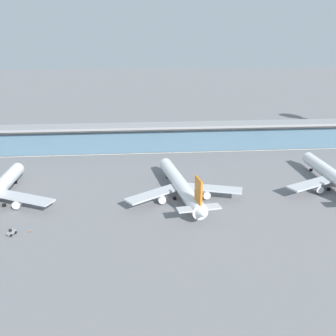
{
  "coord_description": "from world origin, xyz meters",
  "views": [
    {
      "loc": [
        -12.52,
        -127.86,
        59.08
      ],
      "look_at": [
        0.0,
        16.11,
        7.27
      ],
      "focal_mm": 39.55,
      "sensor_mm": 36.0,
      "label": 1
    }
  ],
  "objects_px": {
    "airliner_right_stand": "(335,178)",
    "safety_cone_bravo": "(30,231)",
    "service_truck_by_tail_grey": "(11,232)",
    "airliner_centre_stand": "(181,186)"
  },
  "relations": [
    {
      "from": "airliner_centre_stand",
      "to": "service_truck_by_tail_grey",
      "type": "distance_m",
      "value": 61.49
    },
    {
      "from": "airliner_centre_stand",
      "to": "safety_cone_bravo",
      "type": "bearing_deg",
      "value": -156.41
    },
    {
      "from": "airliner_centre_stand",
      "to": "airliner_right_stand",
      "type": "height_order",
      "value": "same"
    },
    {
      "from": "airliner_centre_stand",
      "to": "service_truck_by_tail_grey",
      "type": "xyz_separation_m",
      "value": [
        -56.57,
        -23.75,
        -4.11
      ]
    },
    {
      "from": "safety_cone_bravo",
      "to": "airliner_right_stand",
      "type": "bearing_deg",
      "value": 12.42
    },
    {
      "from": "airliner_centre_stand",
      "to": "service_truck_by_tail_grey",
      "type": "height_order",
      "value": "airliner_centre_stand"
    },
    {
      "from": "airliner_centre_stand",
      "to": "service_truck_by_tail_grey",
      "type": "relative_size",
      "value": 17.85
    },
    {
      "from": "service_truck_by_tail_grey",
      "to": "safety_cone_bravo",
      "type": "distance_m",
      "value": 5.43
    },
    {
      "from": "airliner_right_stand",
      "to": "safety_cone_bravo",
      "type": "height_order",
      "value": "airliner_right_stand"
    },
    {
      "from": "service_truck_by_tail_grey",
      "to": "airliner_right_stand",
      "type": "bearing_deg",
      "value": 12.5
    }
  ]
}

